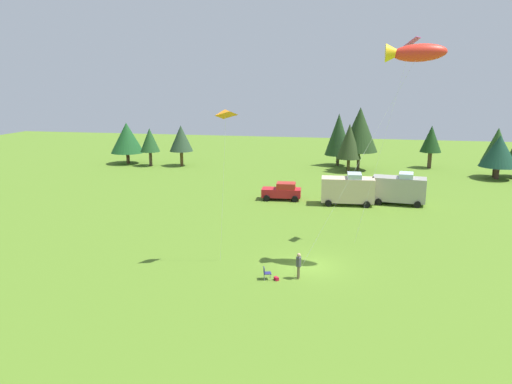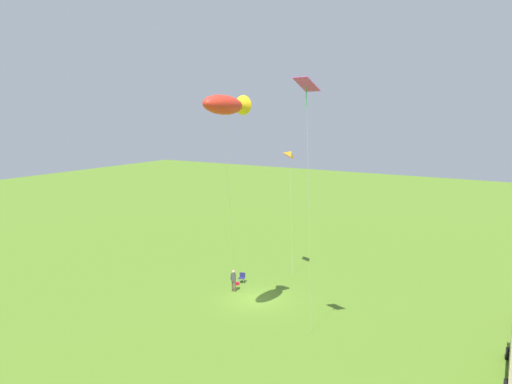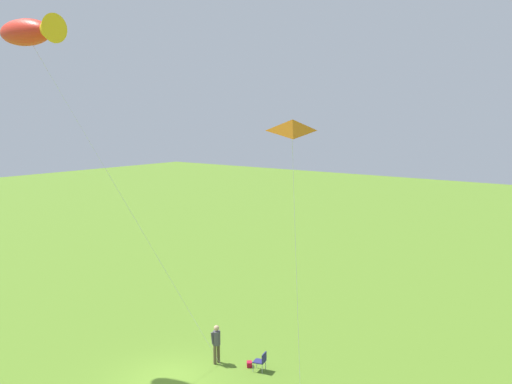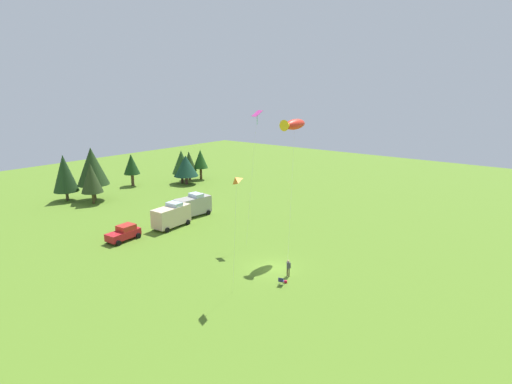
# 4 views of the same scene
# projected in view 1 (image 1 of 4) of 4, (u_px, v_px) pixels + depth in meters

# --- Properties ---
(ground_plane) EXTENTS (160.00, 160.00, 0.00)m
(ground_plane) POSITION_uv_depth(u_px,v_px,m) (310.00, 266.00, 34.90)
(ground_plane) COLOR #537922
(person_kite_flyer) EXTENTS (0.37, 0.56, 1.74)m
(person_kite_flyer) POSITION_uv_depth(u_px,v_px,m) (299.00, 264.00, 32.52)
(person_kite_flyer) COLOR brown
(person_kite_flyer) RESTS_ON ground
(folding_chair) EXTENTS (0.59, 0.59, 0.82)m
(folding_chair) POSITION_uv_depth(u_px,v_px,m) (266.00, 272.00, 32.51)
(folding_chair) COLOR navy
(folding_chair) RESTS_ON ground
(backpack_on_grass) EXTENTS (0.38, 0.39, 0.22)m
(backpack_on_grass) POSITION_uv_depth(u_px,v_px,m) (276.00, 279.00, 32.41)
(backpack_on_grass) COLOR #B2122A
(backpack_on_grass) RESTS_ON ground
(car_red_sedan) EXTENTS (4.32, 2.47, 1.89)m
(car_red_sedan) POSITION_uv_depth(u_px,v_px,m) (282.00, 191.00, 54.04)
(car_red_sedan) COLOR red
(car_red_sedan) RESTS_ON ground
(van_camper_beige) EXTENTS (5.53, 2.89, 3.34)m
(van_camper_beige) POSITION_uv_depth(u_px,v_px,m) (348.00, 189.00, 51.78)
(van_camper_beige) COLOR beige
(van_camper_beige) RESTS_ON ground
(van_motorhome_grey) EXTENTS (5.61, 3.09, 3.34)m
(van_motorhome_grey) POSITION_uv_depth(u_px,v_px,m) (399.00, 189.00, 52.07)
(van_motorhome_grey) COLOR #A29D91
(van_motorhome_grey) RESTS_ON ground
(treeline_distant) EXTENTS (61.93, 11.10, 9.01)m
(treeline_distant) POSITION_uv_depth(u_px,v_px,m) (343.00, 139.00, 70.97)
(treeline_distant) COLOR #4C3022
(treeline_distant) RESTS_ON ground
(kite_large_fish) EXTENTS (9.10, 4.91, 15.10)m
(kite_large_fish) POSITION_uv_depth(u_px,v_px,m) (413.00, 53.00, 32.25)
(kite_large_fish) COLOR red
(kite_large_fish) RESTS_ON ground
(kite_diamond_rainbow) EXTENTS (4.22, 1.84, 15.83)m
(kite_diamond_rainbow) POSITION_uv_depth(u_px,v_px,m) (410.00, 48.00, 37.13)
(kite_diamond_rainbow) COLOR #CF3995
(kite_diamond_rainbow) RESTS_ON ground
(kite_delta_orange) EXTENTS (1.54, 1.52, 10.97)m
(kite_delta_orange) POSITION_uv_depth(u_px,v_px,m) (225.00, 113.00, 33.55)
(kite_delta_orange) COLOR orange
(kite_delta_orange) RESTS_ON ground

